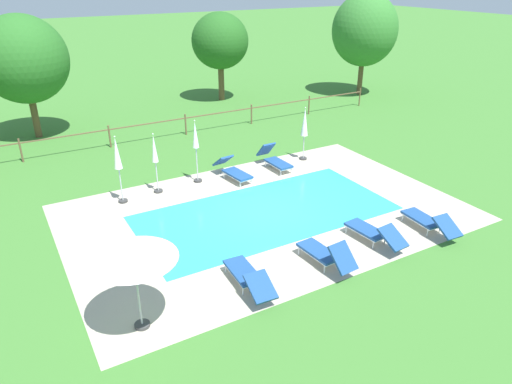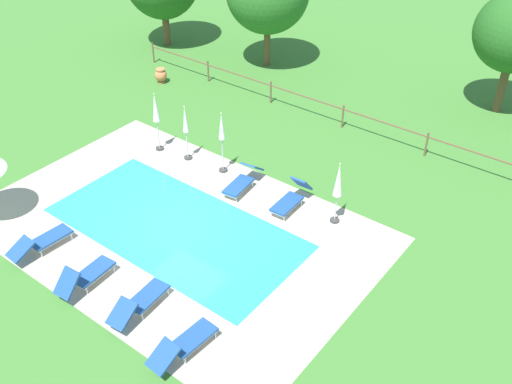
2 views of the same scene
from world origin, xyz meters
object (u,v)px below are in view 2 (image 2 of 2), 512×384
object	(u,v)px
sun_lounger_south_mid	(140,301)
terracotta_urn_near_fence	(161,75)
patio_umbrella_closed_row_mid_west	(186,126)
sun_lounger_north_mid	(42,241)
sun_lounger_north_end	(185,343)
patio_umbrella_closed_row_mid_east	(338,183)
sun_lounger_north_near_steps	(86,275)
sun_lounger_south_near_corner	(243,180)
patio_umbrella_closed_row_west	(156,112)
patio_umbrella_closed_row_centre	(222,133)
sun_lounger_north_far	(291,198)

from	to	relation	value
sun_lounger_south_mid	terracotta_urn_near_fence	world-z (taller)	sun_lounger_south_mid
sun_lounger_south_mid	patio_umbrella_closed_row_mid_west	size ratio (longest dim) A/B	0.92
sun_lounger_north_mid	sun_lounger_north_end	world-z (taller)	sun_lounger_north_end
patio_umbrella_closed_row_mid_west	patio_umbrella_closed_row_mid_east	distance (m)	6.59
sun_lounger_north_end	patio_umbrella_closed_row_mid_west	bearing A→B (deg)	132.46
sun_lounger_south_mid	patio_umbrella_closed_row_mid_west	xyz separation A→B (m)	(-4.41, 6.65, 1.09)
sun_lounger_north_near_steps	sun_lounger_south_near_corner	xyz separation A→B (m)	(0.54, 6.60, -0.01)
patio_umbrella_closed_row_west	patio_umbrella_closed_row_mid_east	size ratio (longest dim) A/B	1.06
sun_lounger_north_end	patio_umbrella_closed_row_centre	world-z (taller)	patio_umbrella_closed_row_centre
terracotta_urn_near_fence	sun_lounger_north_end	bearing A→B (deg)	-42.91
sun_lounger_north_end	sun_lounger_north_far	bearing A→B (deg)	101.79
patio_umbrella_closed_row_mid_west	patio_umbrella_closed_row_mid_east	world-z (taller)	patio_umbrella_closed_row_mid_east
sun_lounger_north_far	sun_lounger_south_near_corner	bearing A→B (deg)	-175.65
patio_umbrella_closed_row_west	terracotta_urn_near_fence	bearing A→B (deg)	134.35
sun_lounger_south_mid	patio_umbrella_closed_row_centre	bearing A→B (deg)	112.04
sun_lounger_south_near_corner	patio_umbrella_closed_row_mid_west	distance (m)	3.17
sun_lounger_north_mid	patio_umbrella_closed_row_west	xyz separation A→B (m)	(-1.44, 6.54, 1.32)
sun_lounger_south_near_corner	patio_umbrella_closed_row_mid_west	xyz separation A→B (m)	(-2.96, 0.31, 1.08)
sun_lounger_north_end	terracotta_urn_near_fence	world-z (taller)	sun_lounger_north_end
terracotta_urn_near_fence	sun_lounger_south_near_corner	bearing A→B (deg)	-27.86
sun_lounger_north_mid	sun_lounger_north_far	world-z (taller)	sun_lounger_north_far
sun_lounger_north_near_steps	terracotta_urn_near_fence	bearing A→B (deg)	126.05
patio_umbrella_closed_row_west	sun_lounger_north_far	bearing A→B (deg)	0.23
sun_lounger_north_mid	sun_lounger_south_near_corner	distance (m)	7.03
sun_lounger_north_end	patio_umbrella_closed_row_mid_west	size ratio (longest dim) A/B	0.92
patio_umbrella_closed_row_west	patio_umbrella_closed_row_centre	distance (m)	3.04
sun_lounger_north_end	sun_lounger_north_mid	bearing A→B (deg)	177.58
patio_umbrella_closed_row_centre	terracotta_urn_near_fence	world-z (taller)	patio_umbrella_closed_row_centre
sun_lounger_north_near_steps	sun_lounger_north_end	bearing A→B (deg)	-1.09
sun_lounger_north_mid	sun_lounger_south_near_corner	size ratio (longest dim) A/B	1.03
patio_umbrella_closed_row_west	sun_lounger_south_mid	bearing A→B (deg)	-48.25
sun_lounger_north_near_steps	patio_umbrella_closed_row_mid_west	distance (m)	7.40
sun_lounger_north_end	patio_umbrella_closed_row_centre	bearing A→B (deg)	123.58
sun_lounger_south_mid	patio_umbrella_closed_row_mid_east	distance (m)	7.18
sun_lounger_north_mid	sun_lounger_north_far	distance (m)	8.19
sun_lounger_north_mid	sun_lounger_south_near_corner	world-z (taller)	sun_lounger_south_near_corner
sun_lounger_north_mid	sun_lounger_south_near_corner	bearing A→B (deg)	65.78
sun_lounger_north_far	terracotta_urn_near_fence	world-z (taller)	sun_lounger_north_far
sun_lounger_north_near_steps	patio_umbrella_closed_row_centre	xyz separation A→B (m)	(-0.76, 7.07, 1.26)
sun_lounger_south_mid	patio_umbrella_closed_row_mid_west	distance (m)	8.06
sun_lounger_north_mid	sun_lounger_north_end	distance (m)	6.32
patio_umbrella_closed_row_west	sun_lounger_south_near_corner	bearing A→B (deg)	-1.69
sun_lounger_south_near_corner	sun_lounger_south_mid	distance (m)	6.51
sun_lounger_north_far	patio_umbrella_closed_row_mid_east	size ratio (longest dim) A/B	0.83
sun_lounger_south_near_corner	patio_umbrella_closed_row_centre	xyz separation A→B (m)	(-1.31, 0.46, 1.27)
patio_umbrella_closed_row_west	sun_lounger_north_mid	bearing A→B (deg)	-77.56
patio_umbrella_closed_row_west	patio_umbrella_closed_row_centre	bearing A→B (deg)	6.32
sun_lounger_north_far	patio_umbrella_closed_row_centre	distance (m)	3.56
sun_lounger_north_near_steps	patio_umbrella_closed_row_west	bearing A→B (deg)	119.34
sun_lounger_north_near_steps	patio_umbrella_closed_row_centre	distance (m)	7.22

